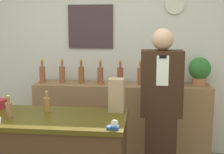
{
  "coord_description": "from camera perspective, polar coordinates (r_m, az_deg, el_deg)",
  "views": [
    {
      "loc": [
        0.49,
        -2.1,
        1.69
      ],
      "look_at": [
        0.13,
        1.09,
        1.15
      ],
      "focal_mm": 50.0,
      "sensor_mm": 36.0,
      "label": 1
    }
  ],
  "objects": [
    {
      "name": "shelf_bottle_6",
      "position": [
        3.88,
        8.9,
        0.21
      ],
      "size": [
        0.08,
        0.08,
        0.31
      ],
      "color": "brown",
      "rests_on": "back_shelf"
    },
    {
      "name": "shelf_bottle_1",
      "position": [
        4.04,
        -9.09,
        0.58
      ],
      "size": [
        0.08,
        0.08,
        0.31
      ],
      "color": "brown",
      "rests_on": "back_shelf"
    },
    {
      "name": "shelf_bottle_5",
      "position": [
        3.88,
        5.21,
        0.28
      ],
      "size": [
        0.08,
        0.08,
        0.31
      ],
      "color": "brown",
      "rests_on": "back_shelf"
    },
    {
      "name": "shelf_bottle_2",
      "position": [
        3.98,
        -5.63,
        0.52
      ],
      "size": [
        0.08,
        0.08,
        0.31
      ],
      "color": "brown",
      "rests_on": "back_shelf"
    },
    {
      "name": "counter_bottle_1",
      "position": [
        2.82,
        -18.32,
        -5.66
      ],
      "size": [
        0.06,
        0.06,
        0.2
      ],
      "color": "#94613F",
      "rests_on": "display_counter"
    },
    {
      "name": "tape_dispenser",
      "position": [
        2.41,
        0.25,
        -8.98
      ],
      "size": [
        0.09,
        0.06,
        0.07
      ],
      "color": "#1E4799",
      "rests_on": "display_counter"
    },
    {
      "name": "paper_bag",
      "position": [
        2.85,
        0.84,
        -3.33
      ],
      "size": [
        0.14,
        0.13,
        0.31
      ],
      "color": "tan",
      "rests_on": "display_counter"
    },
    {
      "name": "shelf_bottle_3",
      "position": [
        3.9,
        -2.14,
        0.38
      ],
      "size": [
        0.08,
        0.08,
        0.31
      ],
      "color": "brown",
      "rests_on": "back_shelf"
    },
    {
      "name": "shelf_bottle_7",
      "position": [
        3.91,
        12.55,
        0.17
      ],
      "size": [
        0.08,
        0.08,
        0.31
      ],
      "color": "brown",
      "rests_on": "back_shelf"
    },
    {
      "name": "potted_plant",
      "position": [
        3.95,
        15.73,
        1.26
      ],
      "size": [
        0.27,
        0.27,
        0.34
      ],
      "color": "#B27047",
      "rests_on": "back_shelf"
    },
    {
      "name": "counter_bottle_2",
      "position": [
        2.91,
        -11.8,
        -4.88
      ],
      "size": [
        0.06,
        0.06,
        0.2
      ],
      "color": "olive",
      "rests_on": "display_counter"
    },
    {
      "name": "back_shelf",
      "position": [
        4.03,
        1.74,
        -7.98
      ],
      "size": [
        2.19,
        0.41,
        0.95
      ],
      "color": "#8E6642",
      "rests_on": "ground_plane"
    },
    {
      "name": "gift_box",
      "position": [
        3.19,
        -19.77,
        -4.61
      ],
      "size": [
        0.12,
        0.15,
        0.08
      ],
      "color": "maroon",
      "rests_on": "display_counter"
    },
    {
      "name": "shelf_bottle_4",
      "position": [
        3.88,
        1.51,
        0.31
      ],
      "size": [
        0.08,
        0.08,
        0.31
      ],
      "color": "brown",
      "rests_on": "back_shelf"
    },
    {
      "name": "shopkeeper",
      "position": [
        3.26,
        8.92,
        -5.95
      ],
      "size": [
        0.42,
        0.26,
        1.66
      ],
      "color": "#331E14",
      "rests_on": "ground_plane"
    },
    {
      "name": "shelf_bottle_0",
      "position": [
        4.08,
        -12.61,
        0.56
      ],
      "size": [
        0.08,
        0.08,
        0.31
      ],
      "color": "brown",
      "rests_on": "back_shelf"
    },
    {
      "name": "back_wall",
      "position": [
        4.14,
        -0.38,
        4.89
      ],
      "size": [
        5.2,
        0.09,
        2.7
      ],
      "color": "silver",
      "rests_on": "ground_plane"
    }
  ]
}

